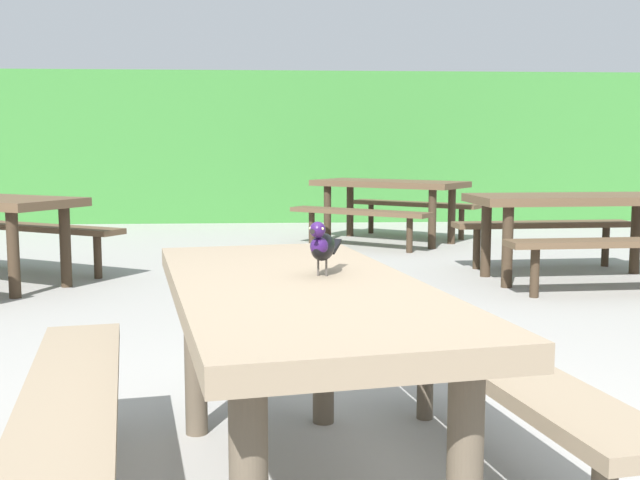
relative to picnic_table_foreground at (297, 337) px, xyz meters
The scene contains 5 objects.
hedge_wall 10.14m from the picnic_table_foreground, 88.94° to the left, with size 28.00×1.86×2.25m, color #387A33.
picnic_table_foreground is the anchor object (origin of this frame).
bird_grackle 0.31m from the picnic_table_foreground, 42.43° to the left, with size 0.14×0.28×0.18m.
picnic_table_mid_left 6.94m from the picnic_table_foreground, 78.91° to the left, with size 2.38×2.37×0.74m.
picnic_table_mid_right 4.80m from the picnic_table_foreground, 58.05° to the left, with size 1.84×1.77×0.74m.
Camera 1 is at (-0.27, -2.27, 1.17)m, focal length 43.70 mm.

